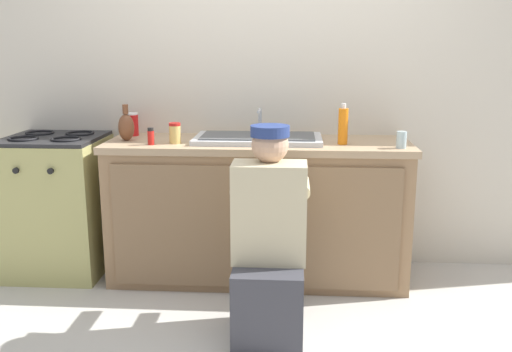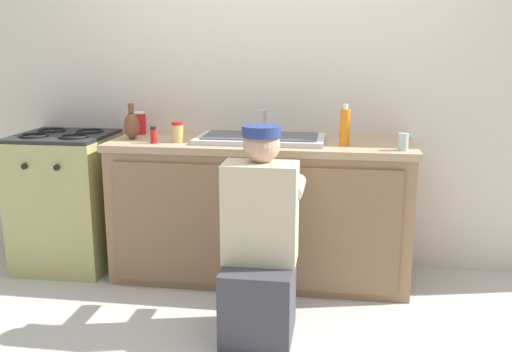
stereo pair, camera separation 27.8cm
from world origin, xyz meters
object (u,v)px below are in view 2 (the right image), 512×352
at_px(condiment_jar, 178,132).
at_px(soda_cup_red, 140,123).
at_px(stove_range, 68,200).
at_px(plumber_person, 260,251).
at_px(water_glass, 403,142).
at_px(spice_bottle_red, 154,135).
at_px(vase_decorative, 132,125).
at_px(sink_double_basin, 261,138).
at_px(soap_bottle_orange, 345,127).

relative_size(condiment_jar, soda_cup_red, 0.84).
bearing_deg(condiment_jar, stove_range, 171.91).
height_order(plumber_person, water_glass, plumber_person).
distance_m(plumber_person, spice_bottle_red, 1.08).
height_order(soda_cup_red, vase_decorative, vase_decorative).
distance_m(stove_range, water_glass, 2.26).
bearing_deg(sink_double_basin, water_glass, -12.92).
distance_m(condiment_jar, water_glass, 1.37).
bearing_deg(vase_decorative, soap_bottle_orange, -1.62).
height_order(soap_bottle_orange, vase_decorative, soap_bottle_orange).
relative_size(water_glass, spice_bottle_red, 0.95).
distance_m(plumber_person, vase_decorative, 1.30).
xyz_separation_m(sink_double_basin, soda_cup_red, (-0.85, 0.16, 0.06)).
relative_size(plumber_person, condiment_jar, 8.63).
xyz_separation_m(vase_decorative, spice_bottle_red, (0.19, -0.13, -0.04)).
relative_size(stove_range, spice_bottle_red, 8.89).
xyz_separation_m(stove_range, soda_cup_red, (0.48, 0.17, 0.52)).
xyz_separation_m(condiment_jar, vase_decorative, (-0.33, 0.08, 0.03)).
bearing_deg(vase_decorative, soda_cup_red, 95.48).
xyz_separation_m(condiment_jar, spice_bottle_red, (-0.14, -0.06, -0.01)).
bearing_deg(soda_cup_red, water_glass, -11.89).
bearing_deg(plumber_person, condiment_jar, 133.25).
distance_m(soda_cup_red, spice_bottle_red, 0.40).
bearing_deg(plumber_person, water_glass, 37.33).
bearing_deg(water_glass, condiment_jar, 176.78).
bearing_deg(stove_range, sink_double_basin, 0.09).
distance_m(stove_range, soda_cup_red, 0.73).
height_order(plumber_person, soda_cup_red, plumber_person).
bearing_deg(soap_bottle_orange, stove_range, 177.54).
bearing_deg(plumber_person, soap_bottle_orange, 58.70).
xyz_separation_m(sink_double_basin, stove_range, (-1.34, -0.00, -0.46)).
distance_m(soap_bottle_orange, spice_bottle_red, 1.17).
relative_size(sink_double_basin, plumber_person, 0.72).
relative_size(water_glass, vase_decorative, 0.43).
bearing_deg(stove_range, condiment_jar, -8.09).
xyz_separation_m(sink_double_basin, soap_bottle_orange, (0.52, -0.08, 0.09)).
height_order(plumber_person, vase_decorative, vase_decorative).
relative_size(stove_range, plumber_person, 0.84).
bearing_deg(soda_cup_red, sink_double_basin, -10.86).
bearing_deg(condiment_jar, soap_bottle_orange, 2.11).
xyz_separation_m(plumber_person, spice_bottle_red, (-0.75, 0.59, 0.50)).
distance_m(stove_range, vase_decorative, 0.73).
bearing_deg(water_glass, stove_range, 174.93).
relative_size(sink_double_basin, condiment_jar, 6.25).
bearing_deg(stove_range, water_glass, -5.07).
xyz_separation_m(plumber_person, vase_decorative, (-0.94, 0.73, 0.53)).
xyz_separation_m(soda_cup_red, soap_bottle_orange, (1.38, -0.25, 0.04)).
distance_m(condiment_jar, vase_decorative, 0.34).
bearing_deg(soda_cup_red, stove_range, -161.03).
xyz_separation_m(water_glass, vase_decorative, (-1.69, 0.15, 0.04)).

